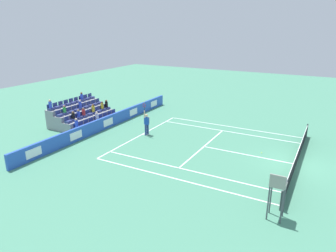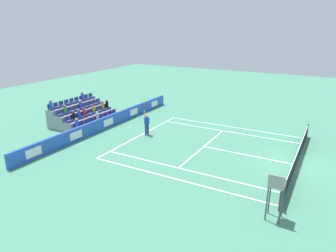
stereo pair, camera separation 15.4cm
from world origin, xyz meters
name	(u,v)px [view 1 (the left image)]	position (x,y,z in m)	size (l,w,h in m)	color
ground_plane	(296,164)	(0.00, 0.00, 0.00)	(80.00, 80.00, 0.00)	#47896B
line_baseline	(142,134)	(0.00, -11.89, 0.00)	(10.97, 0.10, 0.01)	white
line_service	(204,146)	(0.00, -6.40, 0.00)	(8.23, 0.10, 0.01)	white
line_centre_service	(247,155)	(0.00, -3.20, 0.00)	(0.10, 6.40, 0.01)	white
line_singles_sideline_left	(186,169)	(4.12, -5.95, 0.00)	(0.10, 11.89, 0.01)	white
line_singles_sideline_right	(228,131)	(-4.12, -5.95, 0.00)	(0.10, 11.89, 0.01)	white
line_doubles_sideline_left	(175,179)	(5.49, -5.95, 0.00)	(0.10, 11.89, 0.01)	white
line_doubles_sideline_right	(233,127)	(-5.49, -5.95, 0.00)	(0.10, 11.89, 0.01)	white
line_centre_mark	(143,135)	(0.00, -11.79, 0.00)	(0.10, 0.20, 0.01)	white
sponsor_barrier	(107,122)	(0.00, -15.47, 0.53)	(19.14, 0.22, 1.06)	blue
tennis_net	(297,157)	(0.00, 0.00, 0.49)	(11.97, 0.10, 1.07)	#33383D
tennis_player	(147,123)	(-0.09, -11.47, 0.99)	(0.51, 0.40, 2.85)	navy
umpire_chair	(277,190)	(6.76, -0.13, 1.52)	(0.70, 0.70, 2.34)	#474C54
stadium_stand	(82,116)	(0.01, -18.40, 0.69)	(5.58, 3.80, 2.60)	gray
loose_tennis_ball	(262,153)	(-0.77, -2.38, 0.03)	(0.07, 0.07, 0.07)	#D1E533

